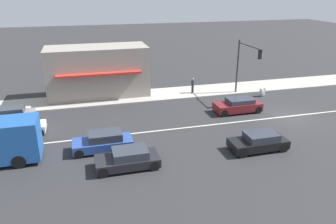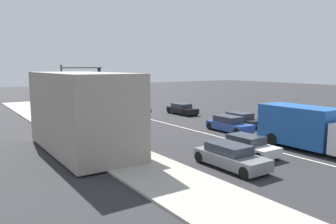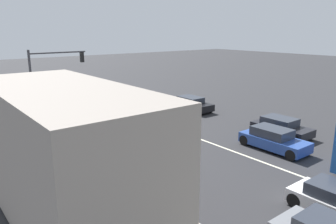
{
  "view_description": "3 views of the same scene",
  "coord_description": "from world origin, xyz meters",
  "px_view_note": "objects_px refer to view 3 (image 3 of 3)",
  "views": [
    {
      "loc": [
        -23.32,
        17.53,
        10.81
      ],
      "look_at": [
        -0.56,
        11.38,
        1.75
      ],
      "focal_mm": 35.0,
      "sensor_mm": 36.0,
      "label": 1
    },
    {
      "loc": [
        17.68,
        36.46,
        5.55
      ],
      "look_at": [
        1.6,
        12.76,
        1.56
      ],
      "focal_mm": 35.0,
      "sensor_mm": 36.0,
      "label": 2
    },
    {
      "loc": [
        14.67,
        27.46,
        7.16
      ],
      "look_at": [
        1.98,
        11.35,
        2.0
      ],
      "focal_mm": 35.0,
      "sensor_mm": 36.0,
      "label": 3
    }
  ],
  "objects_px": {
    "suv_black": "(192,104)",
    "pedestrian": "(42,127)",
    "sedan_dark": "(281,127)",
    "coupe_blue": "(274,139)",
    "warning_aframe_sign": "(49,110)",
    "traffic_signal_main": "(49,73)",
    "sedan_maroon": "(111,111)"
  },
  "relations": [
    {
      "from": "pedestrian",
      "to": "coupe_blue",
      "type": "xyz_separation_m",
      "value": [
        -10.66,
        10.3,
        -0.33
      ]
    },
    {
      "from": "pedestrian",
      "to": "warning_aframe_sign",
      "type": "relative_size",
      "value": 1.93
    },
    {
      "from": "suv_black",
      "to": "coupe_blue",
      "type": "bearing_deg",
      "value": 75.13
    },
    {
      "from": "coupe_blue",
      "to": "pedestrian",
      "type": "bearing_deg",
      "value": -44.02
    },
    {
      "from": "traffic_signal_main",
      "to": "sedan_maroon",
      "type": "bearing_deg",
      "value": 148.27
    },
    {
      "from": "warning_aframe_sign",
      "to": "coupe_blue",
      "type": "xyz_separation_m",
      "value": [
        -7.94,
        17.12,
        0.21
      ]
    },
    {
      "from": "suv_black",
      "to": "pedestrian",
      "type": "bearing_deg",
      "value": 1.05
    },
    {
      "from": "warning_aframe_sign",
      "to": "suv_black",
      "type": "xyz_separation_m",
      "value": [
        -10.74,
        6.57,
        0.19
      ]
    },
    {
      "from": "pedestrian",
      "to": "coupe_blue",
      "type": "bearing_deg",
      "value": 135.98
    },
    {
      "from": "traffic_signal_main",
      "to": "sedan_dark",
      "type": "bearing_deg",
      "value": 129.22
    },
    {
      "from": "traffic_signal_main",
      "to": "sedan_dark",
      "type": "height_order",
      "value": "traffic_signal_main"
    },
    {
      "from": "sedan_dark",
      "to": "suv_black",
      "type": "bearing_deg",
      "value": -90.0
    },
    {
      "from": "suv_black",
      "to": "coupe_blue",
      "type": "xyz_separation_m",
      "value": [
        2.8,
        10.55,
        0.02
      ]
    },
    {
      "from": "sedan_maroon",
      "to": "coupe_blue",
      "type": "xyz_separation_m",
      "value": [
        -4.4,
        12.52,
        0.0
      ]
    },
    {
      "from": "sedan_dark",
      "to": "coupe_blue",
      "type": "relative_size",
      "value": 0.97
    },
    {
      "from": "coupe_blue",
      "to": "sedan_maroon",
      "type": "bearing_deg",
      "value": -70.63
    },
    {
      "from": "coupe_blue",
      "to": "warning_aframe_sign",
      "type": "bearing_deg",
      "value": -65.11
    },
    {
      "from": "traffic_signal_main",
      "to": "pedestrian",
      "type": "bearing_deg",
      "value": 63.27
    },
    {
      "from": "warning_aframe_sign",
      "to": "sedan_maroon",
      "type": "xyz_separation_m",
      "value": [
        -3.54,
        4.6,
        0.21
      ]
    },
    {
      "from": "pedestrian",
      "to": "sedan_maroon",
      "type": "bearing_deg",
      "value": -160.53
    },
    {
      "from": "pedestrian",
      "to": "sedan_dark",
      "type": "relative_size",
      "value": 0.4
    },
    {
      "from": "sedan_dark",
      "to": "warning_aframe_sign",
      "type": "bearing_deg",
      "value": -55.8
    },
    {
      "from": "warning_aframe_sign",
      "to": "suv_black",
      "type": "height_order",
      "value": "suv_black"
    },
    {
      "from": "warning_aframe_sign",
      "to": "suv_black",
      "type": "relative_size",
      "value": 0.21
    },
    {
      "from": "sedan_maroon",
      "to": "sedan_dark",
      "type": "relative_size",
      "value": 1.05
    },
    {
      "from": "traffic_signal_main",
      "to": "sedan_maroon",
      "type": "distance_m",
      "value": 5.65
    },
    {
      "from": "sedan_dark",
      "to": "coupe_blue",
      "type": "distance_m",
      "value": 3.09
    },
    {
      "from": "traffic_signal_main",
      "to": "suv_black",
      "type": "bearing_deg",
      "value": 158.45
    },
    {
      "from": "traffic_signal_main",
      "to": "sedan_maroon",
      "type": "height_order",
      "value": "traffic_signal_main"
    },
    {
      "from": "traffic_signal_main",
      "to": "sedan_maroon",
      "type": "xyz_separation_m",
      "value": [
        -3.92,
        2.43,
        -3.26
      ]
    },
    {
      "from": "pedestrian",
      "to": "sedan_maroon",
      "type": "xyz_separation_m",
      "value": [
        -6.26,
        -2.21,
        -0.33
      ]
    },
    {
      "from": "traffic_signal_main",
      "to": "pedestrian",
      "type": "height_order",
      "value": "traffic_signal_main"
    }
  ]
}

